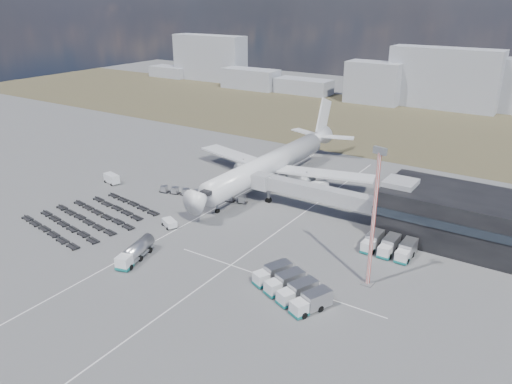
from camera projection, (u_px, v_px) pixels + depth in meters
The scene contains 16 objects.
ground at pixel (191, 228), 103.72m from camera, with size 420.00×420.00×0.00m, color #565659.
grass_strip at pixel (379, 122), 189.26m from camera, with size 420.00×90.00×0.01m, color #4A412C.
lane_markings at pixel (238, 234), 101.07m from camera, with size 47.12×110.00×0.01m.
terminal at pixel (461, 217), 96.07m from camera, with size 30.40×16.40×11.00m.
jet_bridge at pixel (306, 190), 109.64m from camera, with size 30.30×3.80×7.05m.
airliner at pixel (273, 163), 126.95m from camera, with size 51.59×64.53×17.62m.
skyline at pixel (406, 81), 219.80m from camera, with size 312.90×25.17×24.89m.
fuel_tanker at pixel (135, 252), 90.64m from camera, with size 4.77×10.08×3.16m.
pushback_tug at pixel (170, 223), 103.80m from camera, with size 3.64×2.05×1.60m, color silver.
utility_van at pixel (112, 179), 127.68m from camera, with size 4.70×2.13×2.48m, color silver.
catering_truck at pixel (317, 188), 121.61m from camera, with size 4.34×6.04×2.56m.
service_trucks_near at pixel (291, 287), 79.88m from camera, with size 14.16×11.19×2.77m.
service_trucks_far at pixel (389, 246), 93.11m from camera, with size 8.90×6.76×2.69m.
uld_row at pixel (202, 194), 118.68m from camera, with size 22.52×6.77×1.54m.
baggage_dollies at pixel (91, 217), 108.00m from camera, with size 24.82×24.55×0.69m.
floodlight_mast at pixel (373, 219), 79.06m from camera, with size 2.28×1.84×23.86m.
Camera 1 is at (62.66, -70.96, 45.09)m, focal length 35.00 mm.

